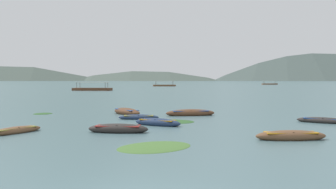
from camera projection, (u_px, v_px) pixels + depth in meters
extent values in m
plane|color=slate|center=(192.00, 81.00, 1503.92)|extent=(6000.00, 6000.00, 0.00)
cone|color=#56665B|center=(69.00, 18.00, 1678.26)|extent=(1487.09, 1487.09, 577.88)
cone|color=#56665B|center=(153.00, 37.00, 1514.67)|extent=(1129.02, 1129.02, 360.87)
cone|color=#4C5B56|center=(282.00, 40.00, 1335.56)|extent=(906.99, 906.99, 302.04)
ellipsoid|color=navy|center=(158.00, 123.00, 23.53)|extent=(3.43, 2.31, 0.58)
cube|color=orange|center=(158.00, 120.00, 23.52)|extent=(2.47, 1.66, 0.05)
cube|color=navy|center=(158.00, 119.00, 23.52)|extent=(0.36, 0.64, 0.04)
ellipsoid|color=brown|center=(16.00, 131.00, 20.10)|extent=(2.19, 3.19, 0.45)
cube|color=olive|center=(16.00, 128.00, 20.10)|extent=(1.57, 2.30, 0.05)
cube|color=brown|center=(16.00, 127.00, 20.09)|extent=(0.51, 0.32, 0.04)
ellipsoid|color=#2D2826|center=(323.00, 121.00, 24.90)|extent=(3.57, 2.47, 0.47)
cube|color=#28519E|center=(323.00, 119.00, 24.90)|extent=(2.57, 1.78, 0.05)
cube|color=#2D2826|center=(324.00, 118.00, 24.89)|extent=(0.37, 0.62, 0.04)
ellipsoid|color=#2D2826|center=(118.00, 129.00, 20.41)|extent=(3.45, 1.24, 0.61)
cube|color=#B22D28|center=(118.00, 126.00, 20.40)|extent=(2.48, 0.89, 0.05)
cube|color=#2D2826|center=(118.00, 125.00, 20.40)|extent=(0.11, 0.77, 0.04)
ellipsoid|color=brown|center=(190.00, 113.00, 30.03)|extent=(4.26, 2.02, 0.65)
cube|color=#28519E|center=(190.00, 111.00, 30.02)|extent=(3.06, 1.46, 0.05)
cube|color=brown|center=(190.00, 110.00, 30.02)|extent=(0.25, 0.76, 0.04)
ellipsoid|color=brown|center=(291.00, 136.00, 17.92)|extent=(3.63, 1.44, 0.58)
cube|color=orange|center=(291.00, 133.00, 17.91)|extent=(2.61, 1.04, 0.05)
cube|color=brown|center=(291.00, 132.00, 17.91)|extent=(0.17, 0.69, 0.04)
ellipsoid|color=navy|center=(139.00, 117.00, 27.25)|extent=(3.08, 1.12, 0.44)
cube|color=olive|center=(139.00, 116.00, 27.24)|extent=(2.22, 0.81, 0.05)
cube|color=navy|center=(139.00, 115.00, 27.24)|extent=(0.13, 0.59, 0.04)
ellipsoid|color=brown|center=(127.00, 112.00, 31.06)|extent=(3.36, 3.75, 0.68)
cube|color=#28519E|center=(127.00, 110.00, 31.06)|extent=(2.42, 2.70, 0.05)
cube|color=brown|center=(127.00, 109.00, 31.05)|extent=(0.65, 0.56, 0.04)
cube|color=brown|center=(270.00, 84.00, 224.49)|extent=(9.36, 3.32, 0.90)
cylinder|color=#4C4742|center=(275.00, 82.00, 225.47)|extent=(0.10, 0.10, 1.80)
cylinder|color=#4C4742|center=(276.00, 82.00, 223.34)|extent=(0.10, 0.10, 1.80)
cylinder|color=#4C4742|center=(264.00, 82.00, 225.54)|extent=(0.10, 0.10, 1.80)
cylinder|color=#4C4742|center=(264.00, 82.00, 223.42)|extent=(0.10, 0.10, 1.80)
cube|color=beige|center=(270.00, 81.00, 224.41)|extent=(7.86, 2.79, 0.12)
cube|color=brown|center=(164.00, 86.00, 167.57)|extent=(10.76, 5.58, 0.90)
cylinder|color=#4C4742|center=(156.00, 83.00, 165.65)|extent=(0.10, 0.10, 1.80)
cylinder|color=#4C4742|center=(156.00, 83.00, 168.54)|extent=(0.10, 0.10, 1.80)
cylinder|color=#4C4742|center=(173.00, 83.00, 166.50)|extent=(0.10, 0.10, 1.80)
cylinder|color=#4C4742|center=(172.00, 83.00, 169.39)|extent=(0.10, 0.10, 1.80)
cube|color=beige|center=(164.00, 81.00, 167.49)|extent=(9.04, 4.69, 0.12)
cube|color=brown|center=(92.00, 90.00, 100.26)|extent=(10.61, 3.81, 0.90)
cylinder|color=#4C4742|center=(108.00, 85.00, 101.15)|extent=(0.10, 0.10, 1.80)
cylinder|color=#4C4742|center=(105.00, 86.00, 98.51)|extent=(0.10, 0.10, 1.80)
cylinder|color=#4C4742|center=(80.00, 85.00, 101.93)|extent=(0.10, 0.10, 1.80)
cylinder|color=#4C4742|center=(77.00, 86.00, 99.29)|extent=(0.10, 0.10, 1.80)
cube|color=beige|center=(92.00, 82.00, 100.18)|extent=(8.91, 3.20, 0.12)
ellipsoid|color=#477033|center=(155.00, 147.00, 15.90)|extent=(4.36, 4.32, 0.14)
ellipsoid|color=#2D5628|center=(171.00, 122.00, 25.59)|extent=(3.68, 3.10, 0.14)
ellipsoid|color=#2D5628|center=(135.00, 117.00, 28.56)|extent=(2.63, 2.85, 0.14)
ellipsoid|color=#2D5628|center=(43.00, 114.00, 31.48)|extent=(1.82, 2.05, 0.14)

